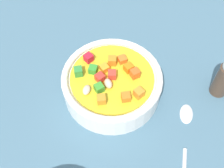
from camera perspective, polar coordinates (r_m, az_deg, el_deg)
ground_plane at (r=53.94cm, az=-0.00°, el=-2.18°), size 140.00×140.00×2.00cm
soup_bowl_main at (r=50.65cm, az=-0.01°, el=0.16°), size 17.74×17.74×6.42cm
spoon at (r=49.68cm, az=14.64°, el=-11.09°), size 4.84×21.70×0.83cm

